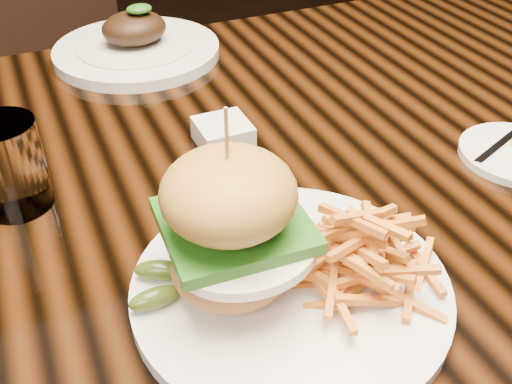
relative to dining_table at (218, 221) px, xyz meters
name	(u,v)px	position (x,y,z in m)	size (l,w,h in m)	color
dining_table	(218,221)	(0.00, 0.00, 0.00)	(1.60, 0.90, 0.75)	black
burger_plate	(288,252)	(-0.01, -0.21, 0.13)	(0.29, 0.29, 0.20)	silver
ramekin	(223,133)	(0.03, 0.05, 0.09)	(0.07, 0.07, 0.03)	silver
water_tumbler	(9,166)	(-0.22, 0.03, 0.13)	(0.08, 0.08, 0.10)	white
far_dish	(136,46)	(0.00, 0.36, 0.09)	(0.27, 0.27, 0.09)	silver
chair_far	(59,62)	(-0.09, 0.89, -0.13)	(0.58, 0.58, 0.95)	black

